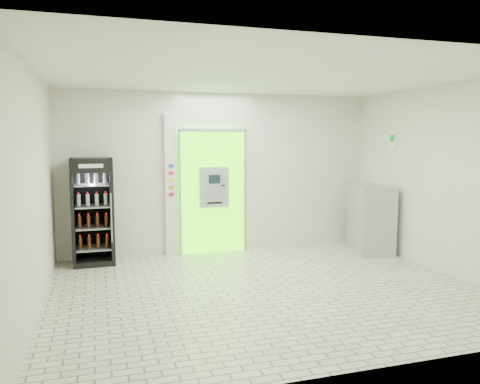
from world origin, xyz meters
name	(u,v)px	position (x,y,z in m)	size (l,w,h in m)	color
ground	(266,289)	(0.00, 0.00, 0.00)	(6.00, 6.00, 0.00)	#BEB19D
room_shell	(267,160)	(0.00, 0.00, 1.84)	(6.00, 6.00, 6.00)	silver
atm_assembly	(213,191)	(-0.20, 2.41, 1.17)	(1.30, 0.24, 2.33)	#4EFF01
pillar	(171,185)	(-0.98, 2.45, 1.30)	(0.22, 0.11, 2.60)	silver
beverage_cooler	(93,213)	(-2.36, 2.19, 0.87)	(0.69, 0.66, 1.82)	black
steel_cabinet	(371,219)	(2.67, 1.54, 0.63)	(0.84, 1.07, 1.27)	#A6A9AD
exit_sign	(393,140)	(2.99, 1.40, 2.12)	(0.02, 0.22, 0.26)	white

